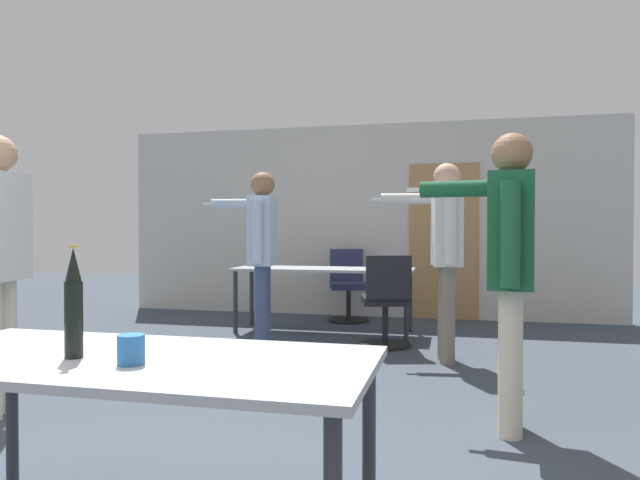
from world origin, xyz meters
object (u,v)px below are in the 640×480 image
Objects in this scene: person_right_polo at (509,252)px; office_chair_mid_tucked at (348,287)px; person_left_plaid at (261,242)px; drink_cup at (131,350)px; office_chair_far_left at (386,304)px; person_center_tall at (445,242)px; beer_bottle at (74,305)px.

office_chair_mid_tucked is at bearing 29.95° from person_right_polo.
person_left_plaid is 2.71m from person_right_polo.
office_chair_mid_tucked is at bearing 93.43° from drink_cup.
person_left_plaid is at bearing -170.78° from office_chair_far_left.
office_chair_far_left is (1.14, 0.49, -0.62)m from person_left_plaid.
person_center_tall is (-0.39, 1.72, 0.03)m from person_right_polo.
office_chair_mid_tucked is 2.40× the size of beer_bottle.
person_left_plaid is 1.86× the size of office_chair_far_left.
person_right_polo reaches higher than office_chair_mid_tucked.
office_chair_far_left is at bearing 43.50° from person_center_tall.
person_center_tall reaches higher than person_right_polo.
beer_bottle is (-0.59, -3.97, 0.48)m from office_chair_far_left.
office_chair_far_left is at bearing 85.02° from drink_cup.
person_center_tall is 0.98m from office_chair_far_left.
office_chair_mid_tucked is at bearing 99.17° from office_chair_far_left.
beer_bottle is at bearing 154.51° from person_center_tall.
person_center_tall is at bearing 71.51° from beer_bottle.
office_chair_mid_tucked is (-1.65, 3.80, -0.62)m from person_right_polo.
person_left_plaid is 1.88× the size of office_chair_mid_tucked.
person_right_polo is 2.48m from office_chair_far_left.
person_left_plaid is at bearing 57.39° from person_right_polo.
person_right_polo is 2.26m from drink_cup.
person_center_tall reaches higher than drink_cup.
beer_bottle is (0.09, -5.57, 0.49)m from office_chair_mid_tucked.
person_right_polo is (2.11, -1.71, -0.01)m from person_left_plaid.
person_center_tall is 3.67m from drink_cup.
office_chair_far_left is 2.42× the size of beer_bottle.
person_center_tall is at bearing -53.54° from office_chair_far_left.
person_left_plaid reaches higher than office_chair_far_left.
office_chair_mid_tucked is at bearing 24.32° from person_center_tall.
beer_bottle is (0.55, -3.48, -0.14)m from person_left_plaid.
drink_cup is (-1.32, -1.82, -0.26)m from person_right_polo.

